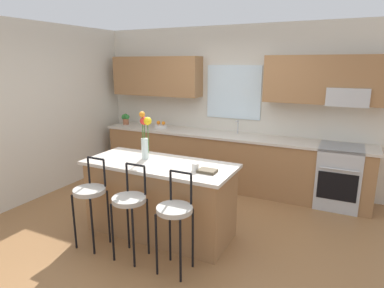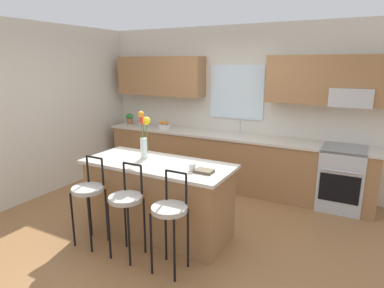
# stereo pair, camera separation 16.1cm
# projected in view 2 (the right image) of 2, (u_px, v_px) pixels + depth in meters

# --- Properties ---
(ground_plane) EXTENTS (14.00, 14.00, 0.00)m
(ground_plane) POSITION_uv_depth(u_px,v_px,m) (178.00, 228.00, 4.23)
(ground_plane) COLOR olive
(wall_left) EXTENTS (0.12, 4.60, 2.70)m
(wall_left) POSITION_uv_depth(u_px,v_px,m) (52.00, 109.00, 5.34)
(wall_left) COLOR beige
(wall_left) RESTS_ON ground
(back_wall_assembly) EXTENTS (5.60, 0.50, 2.70)m
(back_wall_assembly) POSITION_uv_depth(u_px,v_px,m) (238.00, 98.00, 5.55)
(back_wall_assembly) COLOR beige
(back_wall_assembly) RESTS_ON ground
(counter_run) EXTENTS (4.56, 0.64, 0.92)m
(counter_run) POSITION_uv_depth(u_px,v_px,m) (228.00, 161.00, 5.57)
(counter_run) COLOR #996B42
(counter_run) RESTS_ON ground
(sink_faucet) EXTENTS (0.02, 0.13, 0.23)m
(sink_faucet) POSITION_uv_depth(u_px,v_px,m) (240.00, 126.00, 5.49)
(sink_faucet) COLOR #B7BABC
(sink_faucet) RESTS_ON counter_run
(oven_range) EXTENTS (0.60, 0.64, 0.92)m
(oven_range) POSITION_uv_depth(u_px,v_px,m) (341.00, 178.00, 4.74)
(oven_range) COLOR #B7BABC
(oven_range) RESTS_ON ground
(kitchen_island) EXTENTS (1.85, 0.79, 0.92)m
(kitchen_island) POSITION_uv_depth(u_px,v_px,m) (158.00, 197.00, 4.05)
(kitchen_island) COLOR #996B42
(kitchen_island) RESTS_ON ground
(bar_stool_near) EXTENTS (0.36, 0.36, 1.04)m
(bar_stool_near) POSITION_uv_depth(u_px,v_px,m) (88.00, 193.00, 3.75)
(bar_stool_near) COLOR black
(bar_stool_near) RESTS_ON ground
(bar_stool_middle) EXTENTS (0.36, 0.36, 1.04)m
(bar_stool_middle) POSITION_uv_depth(u_px,v_px,m) (126.00, 203.00, 3.49)
(bar_stool_middle) COLOR black
(bar_stool_middle) RESTS_ON ground
(bar_stool_far) EXTENTS (0.36, 0.36, 1.04)m
(bar_stool_far) POSITION_uv_depth(u_px,v_px,m) (170.00, 213.00, 3.24)
(bar_stool_far) COLOR black
(bar_stool_far) RESTS_ON ground
(flower_vase) EXTENTS (0.16, 0.12, 0.60)m
(flower_vase) POSITION_uv_depth(u_px,v_px,m) (144.00, 133.00, 4.04)
(flower_vase) COLOR silver
(flower_vase) RESTS_ON kitchen_island
(mug_ceramic) EXTENTS (0.08, 0.08, 0.09)m
(mug_ceramic) POSITION_uv_depth(u_px,v_px,m) (192.00, 167.00, 3.62)
(mug_ceramic) COLOR silver
(mug_ceramic) RESTS_ON kitchen_island
(cookbook) EXTENTS (0.20, 0.15, 0.03)m
(cookbook) POSITION_uv_depth(u_px,v_px,m) (204.00, 171.00, 3.58)
(cookbook) COLOR brown
(cookbook) RESTS_ON kitchen_island
(fruit_bowl_oranges) EXTENTS (0.24, 0.24, 0.13)m
(fruit_bowl_oranges) POSITION_uv_depth(u_px,v_px,m) (164.00, 126.00, 6.05)
(fruit_bowl_oranges) COLOR silver
(fruit_bowl_oranges) RESTS_ON counter_run
(potted_plant_small) EXTENTS (0.18, 0.12, 0.21)m
(potted_plant_small) POSITION_uv_depth(u_px,v_px,m) (130.00, 118.00, 6.40)
(potted_plant_small) COLOR #9E5B3D
(potted_plant_small) RESTS_ON counter_run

